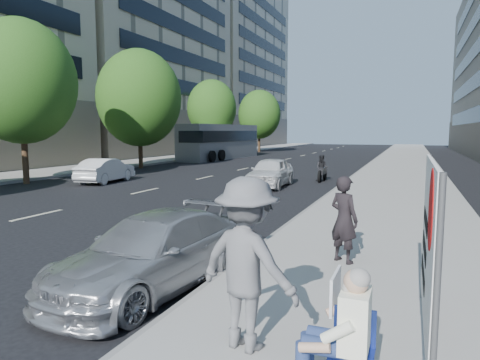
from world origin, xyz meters
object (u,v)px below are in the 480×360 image
at_px(bus, 221,142).
at_px(seated_protester, 341,326).
at_px(jogger, 247,263).
at_px(motorcycle, 322,169).
at_px(protest_banner, 429,241).
at_px(parked_sedan, 154,252).
at_px(white_sedan_mid, 106,170).
at_px(white_sedan_near, 270,172).
at_px(pedestrian_woman, 344,219).

bearing_deg(bus, seated_protester, -60.04).
height_order(jogger, motorcycle, jogger).
height_order(protest_banner, parked_sedan, protest_banner).
relative_size(seated_protester, white_sedan_mid, 0.34).
xyz_separation_m(parked_sedan, white_sedan_near, (-2.27, 13.62, 0.08)).
xyz_separation_m(protest_banner, white_sedan_mid, (-15.10, 12.73, -0.77)).
xyz_separation_m(white_sedan_mid, bus, (-2.37, 19.77, 1.00)).
distance_m(jogger, white_sedan_mid, 18.93).
xyz_separation_m(pedestrian_woman, motorcycle, (-3.25, 14.52, -0.36)).
height_order(protest_banner, white_sedan_near, protest_banner).
relative_size(protest_banner, white_sedan_near, 0.74).
bearing_deg(bus, motorcycle, -45.81).
height_order(pedestrian_woman, bus, bus).
distance_m(protest_banner, motorcycle, 18.03).
bearing_deg(pedestrian_woman, jogger, 112.76).
relative_size(jogger, parked_sedan, 0.47).
bearing_deg(parked_sedan, jogger, -27.10).
bearing_deg(protest_banner, motorcycle, 104.91).
bearing_deg(protest_banner, jogger, -155.71).
xyz_separation_m(jogger, parked_sedan, (-2.33, 1.58, -0.53)).
relative_size(seated_protester, jogger, 0.65).
xyz_separation_m(jogger, white_sedan_near, (-4.60, 15.20, -0.46)).
distance_m(protest_banner, white_sedan_mid, 19.77).
xyz_separation_m(seated_protester, white_sedan_near, (-5.77, 15.80, -0.17)).
bearing_deg(seated_protester, jogger, 153.08).
xyz_separation_m(pedestrian_woman, protest_banner, (1.39, -2.89, 0.41)).
relative_size(jogger, motorcycle, 0.99).
distance_m(seated_protester, motorcycle, 19.27).
xyz_separation_m(white_sedan_mid, motorcycle, (10.47, 4.68, 0.00)).
distance_m(jogger, pedestrian_woman, 3.81).
bearing_deg(jogger, protest_banner, -140.72).
bearing_deg(bus, pedestrian_woman, -57.69).
bearing_deg(jogger, parked_sedan, -19.20).
distance_m(protest_banner, parked_sedan, 4.40).
xyz_separation_m(protest_banner, white_sedan_near, (-6.55, 14.33, -0.70)).
relative_size(white_sedan_mid, motorcycle, 1.89).
height_order(seated_protester, white_sedan_near, seated_protester).
distance_m(seated_protester, protest_banner, 1.75).
bearing_deg(white_sedan_near, white_sedan_mid, -172.31).
bearing_deg(white_sedan_near, seated_protester, -72.83).
bearing_deg(white_sedan_near, motorcycle, 55.27).
height_order(pedestrian_woman, motorcycle, pedestrian_woman).
bearing_deg(pedestrian_woman, parked_sedan, 68.32).
relative_size(pedestrian_woman, parked_sedan, 0.39).
relative_size(protest_banner, white_sedan_mid, 0.79).
distance_m(seated_protester, parked_sedan, 4.12).
relative_size(pedestrian_woman, white_sedan_mid, 0.44).
bearing_deg(motorcycle, bus, 129.82).
bearing_deg(white_sedan_near, jogger, -76.05).
distance_m(parked_sedan, motorcycle, 16.71).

